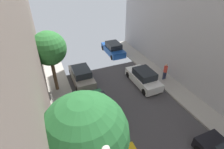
% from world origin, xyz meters
% --- Properties ---
extents(parked_car_left_4, '(1.78, 4.20, 1.57)m').
position_xyz_m(parked_car_left_4, '(-2.70, 9.19, 0.72)').
color(parked_car_left_4, '#1E6638').
rests_on(parked_car_left_4, ground).
extents(parked_car_left_5, '(1.78, 4.20, 1.57)m').
position_xyz_m(parked_car_left_5, '(-2.70, 14.24, 0.72)').
color(parked_car_left_5, gray).
rests_on(parked_car_left_5, ground).
extents(parked_car_right_2, '(1.78, 4.20, 1.57)m').
position_xyz_m(parked_car_right_2, '(2.70, 11.51, 0.72)').
color(parked_car_right_2, white).
rests_on(parked_car_right_2, ground).
extents(parked_car_right_3, '(1.78, 4.20, 1.57)m').
position_xyz_m(parked_car_right_3, '(2.70, 18.86, 0.72)').
color(parked_car_right_3, '#194799').
rests_on(parked_car_right_3, ground).
extents(pedestrian, '(0.40, 0.36, 1.72)m').
position_xyz_m(pedestrian, '(5.02, 11.26, 1.07)').
color(pedestrian, '#2D334C').
rests_on(pedestrian, sidewalk_right).
extents(street_tree_0, '(3.24, 3.24, 6.32)m').
position_xyz_m(street_tree_0, '(-4.87, 4.01, 4.81)').
color(street_tree_0, brown).
rests_on(street_tree_0, sidewalk_left).
extents(street_tree_2, '(2.83, 2.83, 5.52)m').
position_xyz_m(street_tree_2, '(-5.18, 13.77, 4.22)').
color(street_tree_2, brown).
rests_on(street_tree_2, sidewalk_left).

